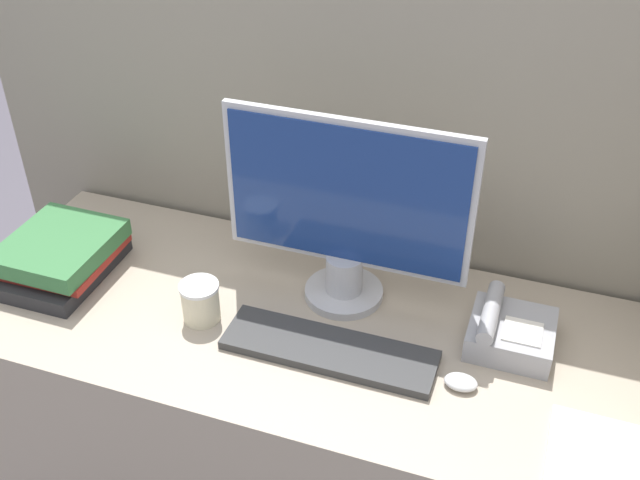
% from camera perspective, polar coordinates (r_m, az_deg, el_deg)
% --- Properties ---
extents(cubicle_panel_rear, '(1.98, 0.04, 1.47)m').
position_cam_1_polar(cubicle_panel_rear, '(1.98, 2.31, -0.73)').
color(cubicle_panel_rear, gray).
rests_on(cubicle_panel_rear, ground_plane).
extents(desk, '(1.58, 0.64, 0.78)m').
position_cam_1_polar(desk, '(1.96, -1.14, -14.81)').
color(desk, tan).
rests_on(desk, ground_plane).
extents(monitor, '(0.55, 0.18, 0.45)m').
position_cam_1_polar(monitor, '(1.62, 1.99, 1.84)').
color(monitor, '#B7B7BC').
rests_on(monitor, desk).
extents(keyboard, '(0.46, 0.13, 0.02)m').
position_cam_1_polar(keyboard, '(1.60, 0.71, -8.37)').
color(keyboard, '#333333').
rests_on(keyboard, desk).
extents(mouse, '(0.07, 0.05, 0.02)m').
position_cam_1_polar(mouse, '(1.56, 10.68, -10.60)').
color(mouse, silver).
rests_on(mouse, desk).
extents(coffee_cup, '(0.09, 0.09, 0.09)m').
position_cam_1_polar(coffee_cup, '(1.68, -9.09, -4.66)').
color(coffee_cup, beige).
rests_on(coffee_cup, desk).
extents(book_stack, '(0.24, 0.29, 0.10)m').
position_cam_1_polar(book_stack, '(1.89, -19.06, -1.15)').
color(book_stack, '#262628').
rests_on(book_stack, desk).
extents(desk_telephone, '(0.18, 0.18, 0.10)m').
position_cam_1_polar(desk_telephone, '(1.65, 14.19, -6.79)').
color(desk_telephone, '#99999E').
rests_on(desk_telephone, desk).
extents(paper_pile, '(0.18, 0.23, 0.01)m').
position_cam_1_polar(paper_pile, '(1.50, 20.46, -15.62)').
color(paper_pile, white).
rests_on(paper_pile, desk).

